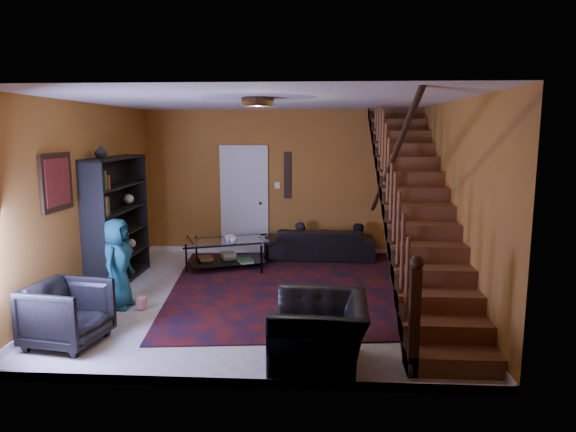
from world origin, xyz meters
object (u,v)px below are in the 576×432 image
armchair_left (67,314)px  coffee_table (227,252)px  bookshelf (118,222)px  sofa (319,243)px  armchair_right (319,333)px

armchair_left → coffee_table: 3.57m
bookshelf → sofa: bearing=28.1°
sofa → armchair_right: bearing=90.1°
sofa → armchair_left: armchair_left is taller
bookshelf → sofa: (3.19, 1.70, -0.67)m
bookshelf → armchair_left: bearing=-81.8°
bookshelf → armchair_left: bookshelf is taller
armchair_left → coffee_table: armchair_left is taller
bookshelf → coffee_table: (1.57, 0.89, -0.66)m
sofa → coffee_table: sofa is taller
sofa → coffee_table: (-1.61, -0.81, 0.00)m
sofa → coffee_table: 1.80m
armchair_right → bookshelf: bearing=-129.5°
armchair_left → armchair_right: 2.86m
sofa → coffee_table: bearing=26.7°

